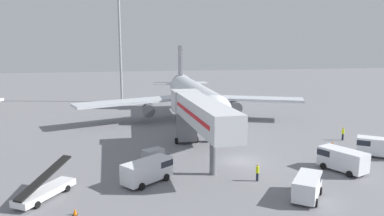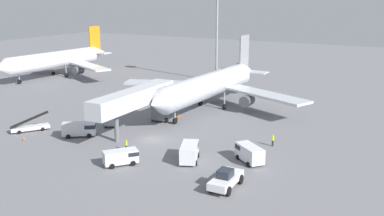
# 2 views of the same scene
# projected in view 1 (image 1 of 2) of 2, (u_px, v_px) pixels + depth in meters

# --- Properties ---
(ground_plane) EXTENTS (300.00, 300.00, 0.00)m
(ground_plane) POSITION_uv_depth(u_px,v_px,m) (240.00, 161.00, 40.97)
(ground_plane) COLOR slate
(airplane_at_gate) EXTENTS (40.12, 38.85, 13.09)m
(airplane_at_gate) POSITION_uv_depth(u_px,v_px,m) (193.00, 96.00, 60.96)
(airplane_at_gate) COLOR silver
(airplane_at_gate) RESTS_ON ground
(jet_bridge) EXTENTS (3.90, 19.70, 7.18)m
(jet_bridge) POSITION_uv_depth(u_px,v_px,m) (199.00, 113.00, 41.35)
(jet_bridge) COLOR silver
(jet_bridge) RESTS_ON ground
(belt_loader_truck) EXTENTS (4.64, 5.98, 2.98)m
(belt_loader_truck) POSITION_uv_depth(u_px,v_px,m) (45.00, 190.00, 30.92)
(belt_loader_truck) COLOR white
(belt_loader_truck) RESTS_ON ground
(service_van_rear_left) EXTENTS (3.84, 5.29, 2.32)m
(service_van_rear_left) POSITION_uv_depth(u_px,v_px,m) (341.00, 159.00, 37.65)
(service_van_rear_left) COLOR white
(service_van_rear_left) RESTS_ON ground
(service_van_outer_left) EXTENTS (4.86, 4.39, 2.26)m
(service_van_outer_left) POSITION_uv_depth(u_px,v_px,m) (377.00, 146.00, 42.49)
(service_van_outer_left) COLOR white
(service_van_outer_left) RESTS_ON ground
(service_van_mid_left) EXTENTS (4.22, 4.65, 1.97)m
(service_van_mid_left) POSITION_uv_depth(u_px,v_px,m) (307.00, 185.00, 30.94)
(service_van_mid_left) COLOR silver
(service_van_mid_left) RESTS_ON ground
(service_van_outer_right) EXTENTS (5.25, 4.64, 2.20)m
(service_van_outer_right) POSITION_uv_depth(u_px,v_px,m) (148.00, 170.00, 34.50)
(service_van_outer_right) COLOR silver
(service_van_outer_right) RESTS_ON ground
(baggage_cart_near_right) EXTENTS (2.69, 2.36, 1.43)m
(baggage_cart_near_right) POSITION_uv_depth(u_px,v_px,m) (153.00, 155.00, 40.81)
(baggage_cart_near_right) COLOR #38383D
(baggage_cart_near_right) RESTS_ON ground
(ground_crew_worker_foreground) EXTENTS (0.50, 0.50, 1.87)m
(ground_crew_worker_foreground) POSITION_uv_depth(u_px,v_px,m) (343.00, 133.00, 49.95)
(ground_crew_worker_foreground) COLOR #1E2333
(ground_crew_worker_foreground) RESTS_ON ground
(ground_crew_worker_midground) EXTENTS (0.40, 0.40, 1.73)m
(ground_crew_worker_midground) POSITION_uv_depth(u_px,v_px,m) (257.00, 172.00, 34.83)
(ground_crew_worker_midground) COLOR #1E2333
(ground_crew_worker_midground) RESTS_ON ground
(safety_cone_alpha) EXTENTS (0.32, 0.32, 0.50)m
(safety_cone_alpha) POSITION_uv_depth(u_px,v_px,m) (332.00, 143.00, 47.70)
(safety_cone_alpha) COLOR black
(safety_cone_alpha) RESTS_ON ground
(safety_cone_bravo) EXTENTS (0.51, 0.51, 0.77)m
(safety_cone_bravo) POSITION_uv_depth(u_px,v_px,m) (194.00, 134.00, 52.23)
(safety_cone_bravo) COLOR black
(safety_cone_bravo) RESTS_ON ground
(safety_cone_charlie) EXTENTS (0.37, 0.37, 0.57)m
(safety_cone_charlie) POSITION_uv_depth(u_px,v_px,m) (75.00, 211.00, 27.92)
(safety_cone_charlie) COLOR black
(safety_cone_charlie) RESTS_ON ground
(apron_light_mast) EXTENTS (2.40, 2.40, 24.95)m
(apron_light_mast) POSITION_uv_depth(u_px,v_px,m) (119.00, 26.00, 81.60)
(apron_light_mast) COLOR #93969B
(apron_light_mast) RESTS_ON ground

